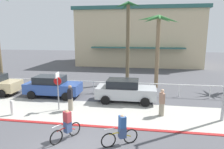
{
  "coord_description": "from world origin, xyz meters",
  "views": [
    {
      "loc": [
        2.99,
        -8.06,
        5.07
      ],
      "look_at": [
        0.81,
        6.0,
        2.18
      ],
      "focal_mm": 32.92,
      "sensor_mm": 36.0,
      "label": 1
    }
  ],
  "objects_px": {
    "palm_tree_3": "(158,32)",
    "bollard_0": "(12,107)",
    "palm_tree_2": "(128,26)",
    "stop_sign_bike_lane": "(58,86)",
    "pedestrian_1": "(70,99)",
    "car_blue_1": "(52,86)",
    "cyclist_yellow_1": "(121,131)",
    "car_silver_2": "(125,90)",
    "pedestrian_0": "(162,104)",
    "cyclist_red_0": "(67,126)"
  },
  "relations": [
    {
      "from": "cyclist_yellow_1",
      "to": "pedestrian_0",
      "type": "height_order",
      "value": "pedestrian_0"
    },
    {
      "from": "palm_tree_2",
      "to": "cyclist_red_0",
      "type": "height_order",
      "value": "palm_tree_2"
    },
    {
      "from": "cyclist_yellow_1",
      "to": "pedestrian_0",
      "type": "distance_m",
      "value": 4.3
    },
    {
      "from": "palm_tree_3",
      "to": "pedestrian_1",
      "type": "xyz_separation_m",
      "value": [
        -5.91,
        -6.87,
        -4.38
      ]
    },
    {
      "from": "car_blue_1",
      "to": "pedestrian_0",
      "type": "distance_m",
      "value": 8.82
    },
    {
      "from": "cyclist_red_0",
      "to": "pedestrian_1",
      "type": "relative_size",
      "value": 0.92
    },
    {
      "from": "car_silver_2",
      "to": "pedestrian_0",
      "type": "xyz_separation_m",
      "value": [
        2.47,
        -2.36,
        -0.07
      ]
    },
    {
      "from": "palm_tree_2",
      "to": "palm_tree_3",
      "type": "relative_size",
      "value": 1.21
    },
    {
      "from": "stop_sign_bike_lane",
      "to": "palm_tree_2",
      "type": "relative_size",
      "value": 0.32
    },
    {
      "from": "car_silver_2",
      "to": "cyclist_red_0",
      "type": "relative_size",
      "value": 2.76
    },
    {
      "from": "stop_sign_bike_lane",
      "to": "cyclist_yellow_1",
      "type": "xyz_separation_m",
      "value": [
        4.61,
        -3.73,
        -0.98
      ]
    },
    {
      "from": "car_blue_1",
      "to": "car_silver_2",
      "type": "bearing_deg",
      "value": -3.46
    },
    {
      "from": "palm_tree_2",
      "to": "car_blue_1",
      "type": "height_order",
      "value": "palm_tree_2"
    },
    {
      "from": "palm_tree_3",
      "to": "car_blue_1",
      "type": "height_order",
      "value": "palm_tree_3"
    },
    {
      "from": "cyclist_red_0",
      "to": "cyclist_yellow_1",
      "type": "relative_size",
      "value": 0.99
    },
    {
      "from": "car_silver_2",
      "to": "bollard_0",
      "type": "bearing_deg",
      "value": -151.38
    },
    {
      "from": "cyclist_red_0",
      "to": "pedestrian_0",
      "type": "xyz_separation_m",
      "value": [
        4.75,
        3.62,
        0.1
      ]
    },
    {
      "from": "palm_tree_3",
      "to": "pedestrian_0",
      "type": "height_order",
      "value": "palm_tree_3"
    },
    {
      "from": "palm_tree_2",
      "to": "palm_tree_3",
      "type": "xyz_separation_m",
      "value": [
        2.86,
        -1.55,
        -0.54
      ]
    },
    {
      "from": "stop_sign_bike_lane",
      "to": "palm_tree_3",
      "type": "relative_size",
      "value": 0.38
    },
    {
      "from": "palm_tree_2",
      "to": "palm_tree_3",
      "type": "height_order",
      "value": "palm_tree_2"
    },
    {
      "from": "bollard_0",
      "to": "pedestrian_0",
      "type": "relative_size",
      "value": 0.58
    },
    {
      "from": "car_blue_1",
      "to": "palm_tree_3",
      "type": "bearing_deg",
      "value": 26.25
    },
    {
      "from": "palm_tree_3",
      "to": "cyclist_yellow_1",
      "type": "xyz_separation_m",
      "value": [
        -2.12,
        -10.61,
        -4.49
      ]
    },
    {
      "from": "palm_tree_2",
      "to": "car_blue_1",
      "type": "xyz_separation_m",
      "value": [
        -5.55,
        -5.69,
        -4.85
      ]
    },
    {
      "from": "stop_sign_bike_lane",
      "to": "palm_tree_3",
      "type": "height_order",
      "value": "palm_tree_3"
    },
    {
      "from": "car_blue_1",
      "to": "cyclist_red_0",
      "type": "height_order",
      "value": "car_blue_1"
    },
    {
      "from": "stop_sign_bike_lane",
      "to": "cyclist_yellow_1",
      "type": "bearing_deg",
      "value": -38.95
    },
    {
      "from": "palm_tree_2",
      "to": "palm_tree_3",
      "type": "bearing_deg",
      "value": -28.44
    },
    {
      "from": "palm_tree_2",
      "to": "cyclist_yellow_1",
      "type": "bearing_deg",
      "value": -86.53
    },
    {
      "from": "palm_tree_2",
      "to": "car_silver_2",
      "type": "height_order",
      "value": "palm_tree_2"
    },
    {
      "from": "stop_sign_bike_lane",
      "to": "palm_tree_2",
      "type": "bearing_deg",
      "value": 65.3
    },
    {
      "from": "palm_tree_3",
      "to": "car_silver_2",
      "type": "height_order",
      "value": "palm_tree_3"
    },
    {
      "from": "palm_tree_2",
      "to": "cyclist_red_0",
      "type": "relative_size",
      "value": 5.06
    },
    {
      "from": "cyclist_red_0",
      "to": "palm_tree_3",
      "type": "bearing_deg",
      "value": 65.52
    },
    {
      "from": "car_blue_1",
      "to": "cyclist_red_0",
      "type": "bearing_deg",
      "value": -60.15
    },
    {
      "from": "bollard_0",
      "to": "cyclist_red_0",
      "type": "xyz_separation_m",
      "value": [
        4.47,
        -2.29,
        0.18
      ]
    },
    {
      "from": "pedestrian_0",
      "to": "pedestrian_1",
      "type": "xyz_separation_m",
      "value": [
        -5.89,
        -0.01,
        0.01
      ]
    },
    {
      "from": "car_blue_1",
      "to": "bollard_0",
      "type": "bearing_deg",
      "value": -101.68
    },
    {
      "from": "palm_tree_2",
      "to": "cyclist_yellow_1",
      "type": "distance_m",
      "value": 13.17
    },
    {
      "from": "palm_tree_3",
      "to": "pedestrian_0",
      "type": "bearing_deg",
      "value": -90.17
    },
    {
      "from": "stop_sign_bike_lane",
      "to": "cyclist_red_0",
      "type": "xyz_separation_m",
      "value": [
        1.96,
        -3.6,
        -0.98
      ]
    },
    {
      "from": "cyclist_red_0",
      "to": "cyclist_yellow_1",
      "type": "height_order",
      "value": "same"
    },
    {
      "from": "stop_sign_bike_lane",
      "to": "pedestrian_1",
      "type": "relative_size",
      "value": 1.47
    },
    {
      "from": "stop_sign_bike_lane",
      "to": "car_blue_1",
      "type": "bearing_deg",
      "value": 121.52
    },
    {
      "from": "stop_sign_bike_lane",
      "to": "car_silver_2",
      "type": "height_order",
      "value": "stop_sign_bike_lane"
    },
    {
      "from": "pedestrian_1",
      "to": "stop_sign_bike_lane",
      "type": "bearing_deg",
      "value": -179.55
    },
    {
      "from": "bollard_0",
      "to": "pedestrian_0",
      "type": "bearing_deg",
      "value": 8.2
    },
    {
      "from": "cyclist_red_0",
      "to": "pedestrian_0",
      "type": "height_order",
      "value": "pedestrian_0"
    },
    {
      "from": "palm_tree_3",
      "to": "bollard_0",
      "type": "bearing_deg",
      "value": -138.46
    }
  ]
}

